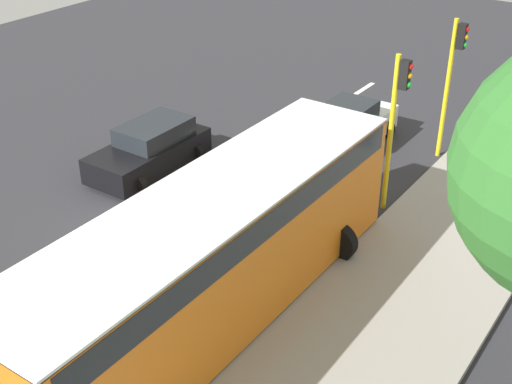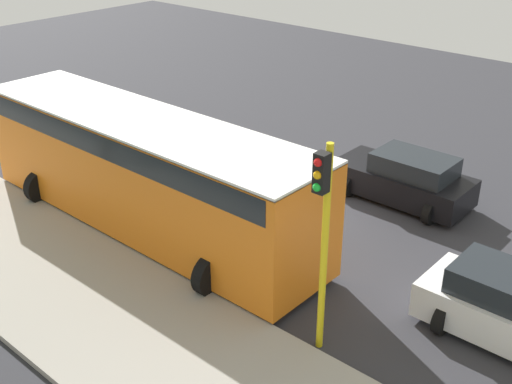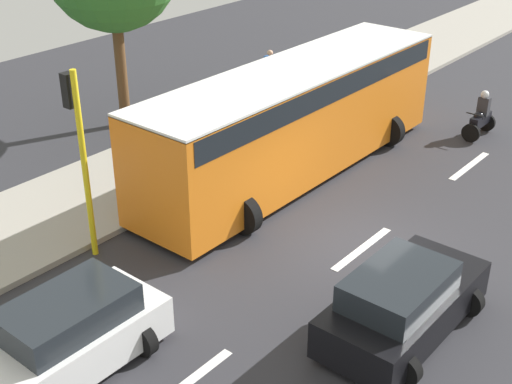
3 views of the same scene
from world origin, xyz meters
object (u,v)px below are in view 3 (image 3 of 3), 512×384
object	(u,v)px
city_bus	(295,113)
motorcycle	(481,117)
pedestrian_near_signal	(270,71)
car_black	(403,303)
traffic_light_corner	(79,138)
car_white	(60,342)

from	to	relation	value
city_bus	motorcycle	distance (m)	6.86
motorcycle	pedestrian_near_signal	world-z (taller)	pedestrian_near_signal
pedestrian_near_signal	motorcycle	bearing A→B (deg)	-168.21
car_black	city_bus	distance (m)	7.60
traffic_light_corner	city_bus	bearing A→B (deg)	-99.23
car_black	traffic_light_corner	bearing A→B (deg)	15.90
pedestrian_near_signal	traffic_light_corner	bearing A→B (deg)	107.26
motorcycle	city_bus	bearing A→B (deg)	63.61
motorcycle	traffic_light_corner	world-z (taller)	traffic_light_corner
car_black	motorcycle	world-z (taller)	motorcycle
motorcycle	pedestrian_near_signal	size ratio (longest dim) A/B	0.91
car_black	motorcycle	size ratio (longest dim) A/B	2.64
car_black	traffic_light_corner	size ratio (longest dim) A/B	0.90
car_white	city_bus	bearing A→B (deg)	-79.03
city_bus	pedestrian_near_signal	size ratio (longest dim) A/B	6.51
city_bus	car_black	bearing A→B (deg)	143.32
city_bus	traffic_light_corner	world-z (taller)	traffic_light_corner
city_bus	pedestrian_near_signal	world-z (taller)	city_bus
motorcycle	pedestrian_near_signal	distance (m)	7.65
car_black	pedestrian_near_signal	world-z (taller)	pedestrian_near_signal
city_bus	traffic_light_corner	bearing A→B (deg)	80.77
traffic_light_corner	pedestrian_near_signal	bearing A→B (deg)	-72.74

